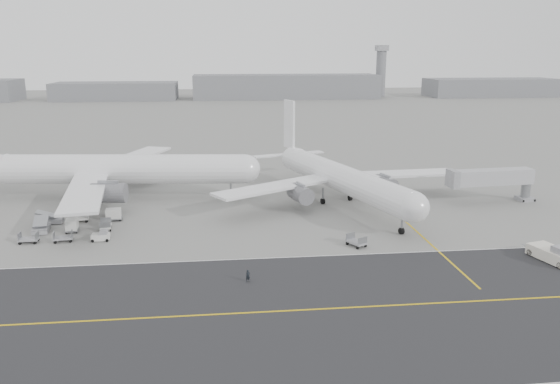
{
  "coord_description": "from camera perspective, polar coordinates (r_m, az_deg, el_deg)",
  "views": [
    {
      "loc": [
        -0.23,
        -71.72,
        27.32
      ],
      "look_at": [
        9.04,
        12.0,
        5.61
      ],
      "focal_mm": 35.0,
      "sensor_mm": 36.0,
      "label": 1
    }
  ],
  "objects": [
    {
      "name": "airliner_b",
      "position": [
        101.19,
        6.06,
        1.61
      ],
      "size": [
        47.49,
        48.44,
        17.25
      ],
      "rotation": [
        0.0,
        0.0,
        0.31
      ],
      "color": "white",
      "rests_on": "ground"
    },
    {
      "name": "ground",
      "position": [
        76.75,
        -5.77,
        -6.48
      ],
      "size": [
        700.0,
        700.0,
        0.0
      ],
      "primitive_type": "plane",
      "color": "gray",
      "rests_on": "ground"
    },
    {
      "name": "pushback_tug",
      "position": [
        82.21,
        26.75,
        -5.82
      ],
      "size": [
        4.7,
        8.83,
        2.49
      ],
      "rotation": [
        0.0,
        0.0,
        0.25
      ],
      "color": "silver",
      "rests_on": "ground"
    },
    {
      "name": "airliner_a",
      "position": [
        108.51,
        -17.34,
        2.3
      ],
      "size": [
        57.39,
        56.5,
        19.82
      ],
      "rotation": [
        0.0,
        0.0,
        1.46
      ],
      "color": "white",
      "rests_on": "ground"
    },
    {
      "name": "stray_dolly",
      "position": [
        80.2,
        7.96,
        -5.61
      ],
      "size": [
        2.9,
        3.33,
        1.75
      ],
      "primitive_type": null,
      "rotation": [
        0.0,
        0.0,
        0.5
      ],
      "color": "silver",
      "rests_on": "ground"
    },
    {
      "name": "taxiway",
      "position": [
        60.51,
        -0.68,
        -12.38
      ],
      "size": [
        220.0,
        59.0,
        0.03
      ],
      "color": "#2B2B2E",
      "rests_on": "ground"
    },
    {
      "name": "control_tower",
      "position": [
        351.5,
        10.5,
        12.42
      ],
      "size": [
        7.0,
        7.0,
        31.25
      ],
      "color": "slate",
      "rests_on": "ground"
    },
    {
      "name": "jet_bridge",
      "position": [
        108.13,
        21.26,
        1.28
      ],
      "size": [
        17.29,
        4.46,
        6.48
      ],
      "rotation": [
        0.0,
        0.0,
        0.08
      ],
      "color": "gray",
      "rests_on": "ground"
    },
    {
      "name": "horizon_buildings",
      "position": [
        334.22,
        -1.12,
        9.76
      ],
      "size": [
        520.0,
        28.0,
        28.0
      ],
      "primitive_type": null,
      "color": "slate",
      "rests_on": "ground"
    },
    {
      "name": "ground_crew_a",
      "position": [
        67.44,
        -3.37,
        -8.75
      ],
      "size": [
        0.66,
        0.54,
        1.56
      ],
      "primitive_type": "imported",
      "rotation": [
        0.0,
        0.0,
        0.33
      ],
      "color": "black",
      "rests_on": "ground"
    },
    {
      "name": "gse_cluster",
      "position": [
        91.79,
        -20.77,
        -3.84
      ],
      "size": [
        19.46,
        18.87,
        2.11
      ],
      "primitive_type": null,
      "rotation": [
        0.0,
        0.0,
        0.07
      ],
      "color": "#A0A0A5",
      "rests_on": "ground"
    }
  ]
}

